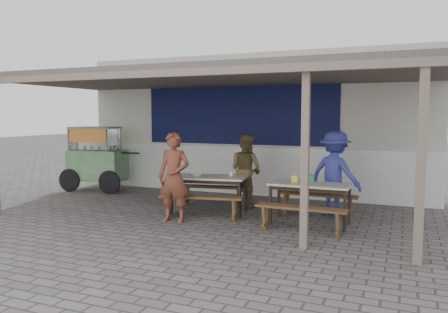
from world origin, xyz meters
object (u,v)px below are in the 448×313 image
vendor_cart (97,156)px  bench_right_wall (317,199)px  table_left (209,180)px  table_right (310,188)px  patron_wall_side (246,170)px  donation_box (308,178)px  patron_right_table (335,173)px  tissue_box (294,179)px  condiment_jar (231,174)px  bench_left_wall (215,191)px  condiment_bowl (198,175)px  bench_right_street (301,213)px  bench_left_street (201,201)px  patron_street_side (174,177)px

vendor_cart → bench_right_wall: bearing=-13.1°
table_left → table_right: 2.10m
table_left → patron_wall_side: 1.05m
table_right → donation_box: donation_box is taller
patron_right_table → tissue_box: patron_right_table is taller
condiment_jar → vendor_cart: bearing=166.5°
condiment_jar → bench_left_wall: bearing=145.3°
condiment_bowl → vendor_cart: bearing=160.0°
bench_right_street → condiment_jar: 2.04m
bench_left_wall → donation_box: bearing=-24.5°
bench_left_street → condiment_jar: (0.30, 0.82, 0.45)m
patron_street_side → donation_box: (2.28, 1.00, -0.02)m
patron_street_side → table_right: bearing=13.8°
bench_left_wall → tissue_box: 2.06m
bench_right_street → donation_box: bearing=95.5°
table_right → bench_right_wall: table_right is taller
table_right → patron_right_table: bearing=72.3°
patron_right_table → patron_wall_side: bearing=15.7°
patron_right_table → bench_left_street: bearing=51.5°
patron_street_side → tissue_box: bearing=18.7°
donation_box → patron_right_table: bearing=60.6°
bench_left_wall → bench_right_wall: size_ratio=1.05×
vendor_cart → condiment_jar: 4.33m
bench_left_wall → condiment_bowl: 0.79m
tissue_box → bench_left_wall: bearing=161.1°
bench_right_wall → patron_wall_side: size_ratio=0.98×
table_left → tissue_box: bearing=-12.4°
patron_street_side → patron_right_table: size_ratio=1.00×
patron_right_table → condiment_bowl: bearing=38.6°
vendor_cart → patron_right_table: 6.23m
bench_right_wall → vendor_cart: vendor_cart is taller
table_right → bench_right_street: table_right is taller
bench_left_wall → condiment_jar: bearing=-45.1°
bench_left_street → tissue_box: (1.68, 0.52, 0.46)m
patron_street_side → tissue_box: patron_street_side is taller
tissue_box → bench_right_street: bearing=-68.6°
table_left → table_right: same height
patron_street_side → patron_right_table: (2.67, 1.68, 0.00)m
table_left → tissue_box: (1.79, -0.06, 0.13)m
table_left → patron_right_table: size_ratio=0.96×
table_left → condiment_jar: size_ratio=19.69×
bench_right_wall → tissue_box: size_ratio=13.74×
tissue_box → patron_street_side: bearing=-156.6°
vendor_cart → bench_left_wall: bearing=-16.0°
bench_right_street → patron_right_table: size_ratio=0.92×
bench_right_wall → condiment_bowl: size_ratio=7.28×
condiment_bowl → tissue_box: bearing=0.1°
patron_street_side → bench_right_wall: bearing=26.8°
patron_wall_side → donation_box: size_ratio=8.30×
bench_left_street → patron_right_table: bearing=19.5°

